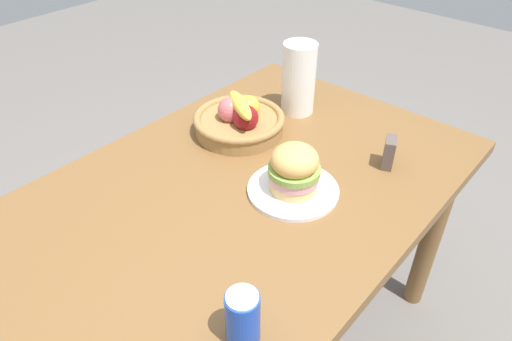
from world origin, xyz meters
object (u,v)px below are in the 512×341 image
object	(u,v)px
soda_can	(243,318)
fruit_basket	(239,120)
napkin_holder	(389,153)
sandwich	(294,169)
plate	(293,190)
paper_towel_roll	(299,79)

from	to	relation	value
soda_can	fruit_basket	xyz separation A→B (m)	(0.54, 0.51, -0.02)
fruit_basket	napkin_holder	size ratio (longest dim) A/B	3.22
sandwich	napkin_holder	world-z (taller)	sandwich
plate	fruit_basket	world-z (taller)	fruit_basket
paper_towel_roll	napkin_holder	bearing A→B (deg)	-102.22
soda_can	fruit_basket	bearing A→B (deg)	43.27
fruit_basket	paper_towel_roll	distance (m)	0.25
plate	soda_can	xyz separation A→B (m)	(-0.41, -0.20, 0.06)
paper_towel_roll	napkin_holder	xyz separation A→B (m)	(-0.08, -0.39, -0.07)
sandwich	napkin_holder	bearing A→B (deg)	-25.63
plate	paper_towel_roll	distance (m)	0.45
sandwich	plate	bearing A→B (deg)	90.00
fruit_basket	soda_can	bearing A→B (deg)	-136.73
napkin_holder	plate	bearing A→B (deg)	130.15
soda_can	napkin_holder	distance (m)	0.69
napkin_holder	sandwich	bearing A→B (deg)	130.15
plate	fruit_basket	size ratio (longest dim) A/B	0.85
paper_towel_roll	sandwich	bearing A→B (deg)	-144.25
sandwich	paper_towel_roll	distance (m)	0.44
sandwich	fruit_basket	xyz separation A→B (m)	(0.13, 0.31, -0.03)
plate	napkin_holder	world-z (taller)	napkin_holder
fruit_basket	napkin_holder	world-z (taller)	fruit_basket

